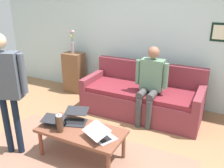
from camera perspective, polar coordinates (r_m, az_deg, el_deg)
name	(u,v)px	position (r m, az deg, el deg)	size (l,w,h in m)	color
ground_plane	(90,158)	(3.36, -5.26, -17.23)	(7.68, 7.68, 0.00)	#976E4A
area_rug	(78,160)	(3.34, -8.05, -17.57)	(2.92, 1.40, 0.01)	#8F6652
back_wall	(148,33)	(4.70, 8.58, 11.88)	(7.04, 0.11, 2.70)	silver
couch	(142,97)	(4.36, 7.28, -3.14)	(2.08, 0.89, 0.88)	brown
coffee_table	(81,133)	(3.20, -7.36, -11.48)	(1.14, 0.55, 0.41)	brown
laptop_left	(100,134)	(2.97, -2.86, -11.88)	(0.44, 0.43, 0.16)	silver
laptop_center	(75,118)	(3.35, -8.73, -8.10)	(0.41, 0.44, 0.14)	#28282D
laptop_right	(56,121)	(3.34, -13.31, -8.63)	(0.35, 0.32, 0.13)	#28282D
french_press	(60,123)	(3.12, -12.41, -9.14)	(0.10, 0.08, 0.27)	#4C3323
side_shelf	(74,72)	(5.33, -9.00, 2.77)	(0.42, 0.32, 0.87)	brown
flower_vase	(73,45)	(5.18, -9.38, 9.14)	(0.09, 0.10, 0.48)	#9E92A0
person_standing	(5,81)	(3.24, -24.25, 0.68)	(0.57, 0.31, 1.64)	black
person_seated	(151,81)	(3.95, 9.18, 0.75)	(0.55, 0.51, 1.28)	#413F3F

